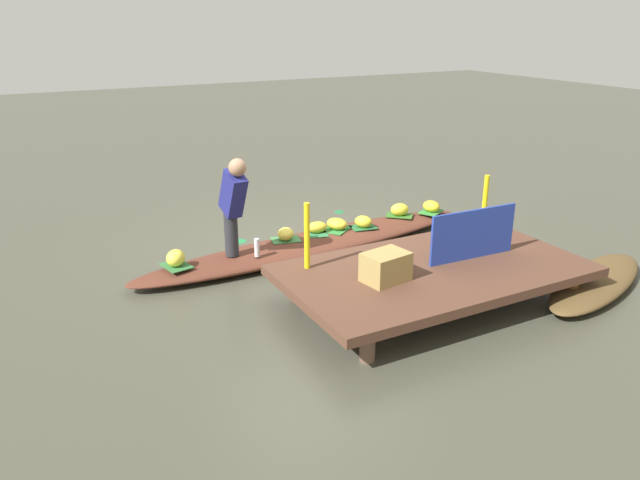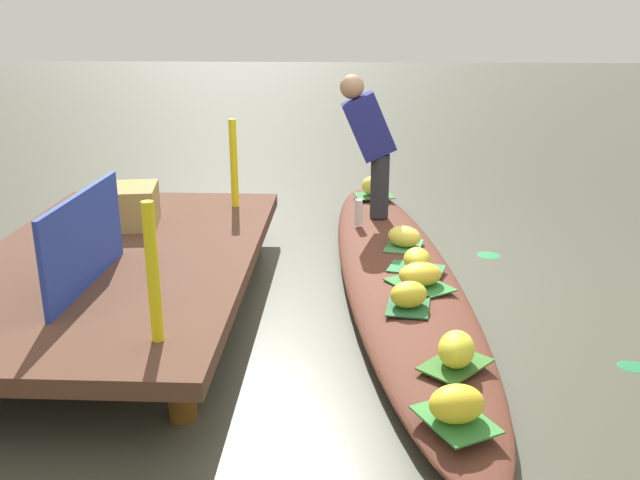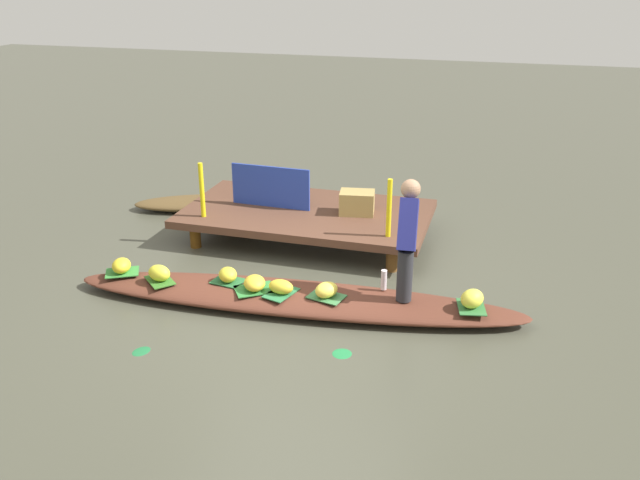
{
  "view_description": "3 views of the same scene",
  "coord_description": "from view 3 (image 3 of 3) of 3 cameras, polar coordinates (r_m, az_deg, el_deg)",
  "views": [
    {
      "loc": [
        3.43,
        6.58,
        2.89
      ],
      "look_at": [
        0.23,
        0.61,
        0.39
      ],
      "focal_mm": 34.46,
      "sensor_mm": 36.0,
      "label": 1
    },
    {
      "loc": [
        -4.74,
        0.35,
        1.97
      ],
      "look_at": [
        0.04,
        0.57,
        0.34
      ],
      "focal_mm": 39.52,
      "sensor_mm": 36.0,
      "label": 2
    },
    {
      "loc": [
        2.03,
        -6.02,
        3.4
      ],
      "look_at": [
        0.1,
        0.61,
        0.53
      ],
      "focal_mm": 37.57,
      "sensor_mm": 36.0,
      "label": 3
    }
  ],
  "objects": [
    {
      "name": "leaf_mat_0",
      "position": [
        7.36,
        -7.83,
        -3.49
      ],
      "size": [
        0.37,
        0.3,
        0.01
      ],
      "primitive_type": "cube",
      "rotation": [
        0.0,
        0.0,
        3.0
      ],
      "color": "#266133",
      "rests_on": "vendor_boat"
    },
    {
      "name": "banana_bunch_2",
      "position": [
        7.79,
        -16.56,
        -2.1
      ],
      "size": [
        0.28,
        0.31,
        0.16
      ],
      "primitive_type": "ellipsoid",
      "rotation": [
        0.0,
        0.0,
        1.9
      ],
      "color": "yellow",
      "rests_on": "vendor_boat"
    },
    {
      "name": "water_bottle",
      "position": [
        7.12,
        5.46,
        -3.39
      ],
      "size": [
        0.06,
        0.06,
        0.22
      ],
      "primitive_type": "cylinder",
      "color": "silver",
      "rests_on": "vendor_boat"
    },
    {
      "name": "leaf_mat_4",
      "position": [
        7.52,
        -13.47,
        -3.36
      ],
      "size": [
        0.43,
        0.42,
        0.01
      ],
      "primitive_type": "cube",
      "rotation": [
        0.0,
        0.0,
        2.4
      ],
      "color": "#346A24",
      "rests_on": "vendor_boat"
    },
    {
      "name": "leaf_mat_3",
      "position": [
        6.94,
        12.76,
        -5.59
      ],
      "size": [
        0.33,
        0.4,
        0.01
      ],
      "primitive_type": "cube",
      "rotation": [
        0.0,
        0.0,
        1.77
      ],
      "color": "#316C36",
      "rests_on": "vendor_boat"
    },
    {
      "name": "railing_post_west",
      "position": [
        8.61,
        -10.03,
        4.2
      ],
      "size": [
        0.06,
        0.06,
        0.71
      ],
      "primitive_type": "cylinder",
      "color": "yellow",
      "rests_on": "dock_platform"
    },
    {
      "name": "dock_platform",
      "position": [
        8.84,
        -1.13,
        2.22
      ],
      "size": [
        3.2,
        1.8,
        0.38
      ],
      "color": "#523425",
      "rests_on": "ground"
    },
    {
      "name": "moored_boat",
      "position": [
        10.11,
        -9.59,
        3.13
      ],
      "size": [
        2.22,
        1.33,
        0.18
      ],
      "primitive_type": "ellipsoid",
      "rotation": [
        0.0,
        0.0,
        0.35
      ],
      "color": "brown",
      "rests_on": "ground"
    },
    {
      "name": "railing_post_east",
      "position": [
        7.88,
        5.9,
        2.71
      ],
      "size": [
        0.06,
        0.06,
        0.71
      ],
      "primitive_type": "cylinder",
      "color": "yellow",
      "rests_on": "dock_platform"
    },
    {
      "name": "drifting_plant_1",
      "position": [
        6.38,
        1.88,
        -9.63
      ],
      "size": [
        0.24,
        0.24,
        0.01
      ],
      "primitive_type": "ellipsoid",
      "rotation": [
        0.0,
        0.0,
        1.2
      ],
      "color": "#207A3E",
      "rests_on": "ground"
    },
    {
      "name": "drifting_plant_0",
      "position": [
        6.63,
        -14.98,
        -9.12
      ],
      "size": [
        0.2,
        0.23,
        0.01
      ],
      "primitive_type": "ellipsoid",
      "rotation": [
        0.0,
        0.0,
        1.25
      ],
      "color": "#1F6938",
      "rests_on": "ground"
    },
    {
      "name": "leaf_mat_5",
      "position": [
        7.15,
        -5.57,
        -4.2
      ],
      "size": [
        0.51,
        0.48,
        0.01
      ],
      "primitive_type": "cube",
      "rotation": [
        0.0,
        0.0,
        0.6
      ],
      "color": "#2F7A35",
      "rests_on": "vendor_boat"
    },
    {
      "name": "banana_bunch_5",
      "position": [
        7.12,
        -5.6,
        -3.67
      ],
      "size": [
        0.32,
        0.36,
        0.15
      ],
      "primitive_type": "ellipsoid",
      "rotation": [
        0.0,
        0.0,
        1.97
      ],
      "color": "gold",
      "rests_on": "vendor_boat"
    },
    {
      "name": "leaf_mat_1",
      "position": [
        6.97,
        0.55,
        -4.84
      ],
      "size": [
        0.41,
        0.34,
        0.01
      ],
      "primitive_type": "cube",
      "rotation": [
        0.0,
        0.0,
        2.91
      ],
      "color": "#3C7843",
      "rests_on": "vendor_boat"
    },
    {
      "name": "vendor_person",
      "position": [
        6.77,
        7.46,
        0.52
      ],
      "size": [
        0.22,
        0.49,
        1.22
      ],
      "color": "#28282D",
      "rests_on": "vendor_boat"
    },
    {
      "name": "banana_bunch_1",
      "position": [
        6.93,
        0.55,
        -4.27
      ],
      "size": [
        0.3,
        0.32,
        0.16
      ],
      "primitive_type": "ellipsoid",
      "rotation": [
        0.0,
        0.0,
        1.03
      ],
      "color": "#F9DE4A",
      "rests_on": "vendor_boat"
    },
    {
      "name": "banana_bunch_3",
      "position": [
        6.89,
        12.83,
        -4.89
      ],
      "size": [
        0.31,
        0.33,
        0.19
      ],
      "primitive_type": "ellipsoid",
      "rotation": [
        0.0,
        0.0,
        0.97
      ],
      "color": "yellow",
      "rests_on": "vendor_boat"
    },
    {
      "name": "leaf_mat_2",
      "position": [
        7.82,
        -16.49,
        -2.65
      ],
      "size": [
        0.44,
        0.4,
        0.01
      ],
      "primitive_type": "cube",
      "rotation": [
        0.0,
        0.0,
        0.5
      ],
      "color": "#358235",
      "rests_on": "vendor_boat"
    },
    {
      "name": "banana_bunch_6",
      "position": [
        7.02,
        -3.35,
        -4.0
      ],
      "size": [
        0.29,
        0.21,
        0.15
      ],
      "primitive_type": "ellipsoid",
      "rotation": [
        0.0,
        0.0,
        6.17
      ],
      "color": "gold",
      "rests_on": "vendor_boat"
    },
    {
      "name": "market_banner",
      "position": [
        8.89,
        -4.24,
        4.55
      ],
      "size": [
        1.09,
        0.07,
        0.55
      ],
      "primitive_type": "cube",
      "rotation": [
        0.0,
        0.0,
        -0.04
      ],
      "color": "#22399A",
      "rests_on": "dock_platform"
    },
    {
      "name": "canal_water",
      "position": [
        7.21,
        -2.14,
        -5.61
      ],
      "size": [
        40.0,
        40.0,
        0.0
      ],
      "primitive_type": "plane",
      "color": "#444537",
      "rests_on": "ground"
    },
    {
      "name": "banana_bunch_0",
      "position": [
        7.33,
        -7.86,
        -2.94
      ],
      "size": [
        0.3,
        0.31,
        0.16
      ],
      "primitive_type": "ellipsoid",
      "rotation": [
        0.0,
        0.0,
        5.31
      ],
      "color": "yellow",
      "rests_on": "vendor_boat"
    },
    {
      "name": "leaf_mat_6",
      "position": [
        7.05,
        -3.33,
        -4.53
      ],
      "size": [
        0.34,
        0.43,
        0.01
      ],
      "primitive_type": "cube",
      "rotation": [
        0.0,
        0.0,
        1.29
      ],
      "color": "#2C7240",
      "rests_on": "vendor_boat"
    },
    {
      "name": "vendor_boat",
      "position": [
        7.16,
        -2.15,
        -4.95
      ],
      "size": [
        4.95,
        1.24,
        0.19
      ],
      "primitive_type": "ellipsoid",
      "rotation": [
        0.0,
        0.0,
        0.09
      ],
      "color": "#562C1F",
      "rests_on": "ground"
    },
    {
      "name": "produce_crate",
      "position": [
        8.66,
        3.17,
        3.2
      ],
      "size": [
        0.48,
        0.38,
        0.3
      ],
      "primitive_type": "cube",
      "rotation": [
        0.0,
        0.0,
        0.16
      ],
      "color": "#9F854A",
      "rests_on": "dock_platform"
    },
    {
      "name": "banana_bunch_4",
      "position": [
        7.48,
        -13.53,
        -2.75
      ],
      "size": [
        0.29,
        0.24,
        0.18
      ],
      "primitive_type": "ellipsoid",
      "rotation": [
        0.0,
        0.0,
        2.93
      ],
      "color": "yellow",
      "rests_on": "vendor_boat"
    }
  ]
}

